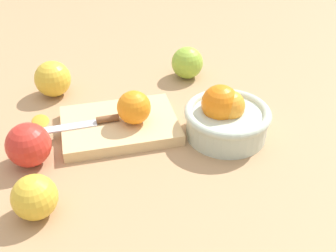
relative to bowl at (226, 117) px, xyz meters
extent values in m
plane|color=tan|center=(0.13, -0.08, -0.04)|extent=(2.40, 2.40, 0.00)
cylinder|color=beige|center=(0.00, 0.00, -0.02)|extent=(0.16, 0.16, 0.05)
torus|color=beige|center=(0.00, 0.00, 0.01)|extent=(0.17, 0.17, 0.02)
sphere|color=orange|center=(-0.01, 0.00, 0.02)|extent=(0.06, 0.06, 0.06)
sphere|color=orange|center=(0.01, -0.01, 0.03)|extent=(0.07, 0.07, 0.07)
cube|color=#DBB77F|center=(0.19, -0.09, -0.03)|extent=(0.25, 0.19, 0.02)
sphere|color=orange|center=(0.16, -0.08, 0.01)|extent=(0.07, 0.07, 0.07)
cube|color=silver|center=(0.29, -0.10, -0.02)|extent=(0.11, 0.03, 0.00)
cylinder|color=brown|center=(0.21, -0.09, -0.01)|extent=(0.05, 0.02, 0.01)
sphere|color=gold|center=(0.29, -0.28, 0.00)|extent=(0.08, 0.08, 0.08)
sphere|color=red|center=(0.37, -0.05, 0.00)|extent=(0.08, 0.08, 0.08)
sphere|color=#8EB738|center=(-0.02, -0.25, 0.00)|extent=(0.08, 0.08, 0.08)
sphere|color=gold|center=(0.37, 0.09, -0.01)|extent=(0.07, 0.07, 0.07)
ellipsoid|color=orange|center=(0.34, -0.18, -0.04)|extent=(0.04, 0.05, 0.01)
camera|label=1|loc=(0.35, 0.60, 0.46)|focal=45.74mm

